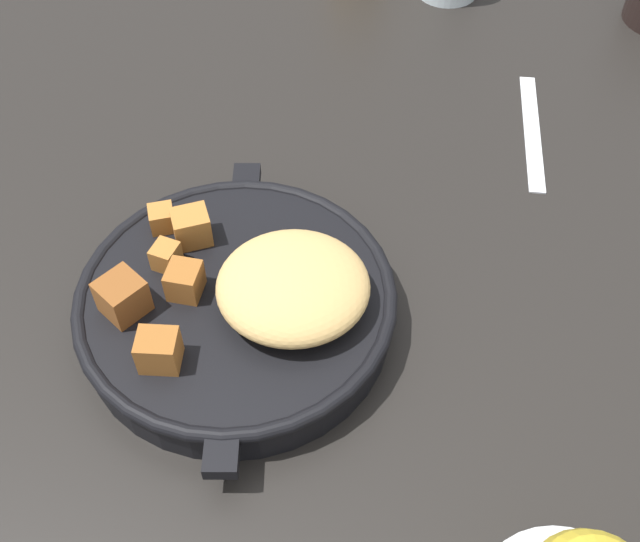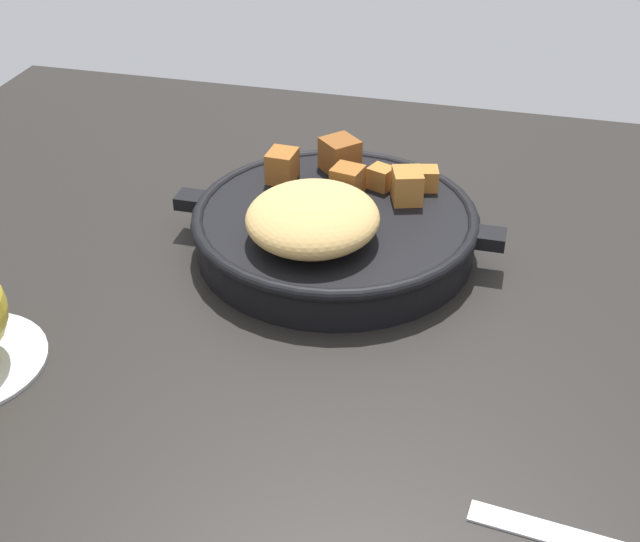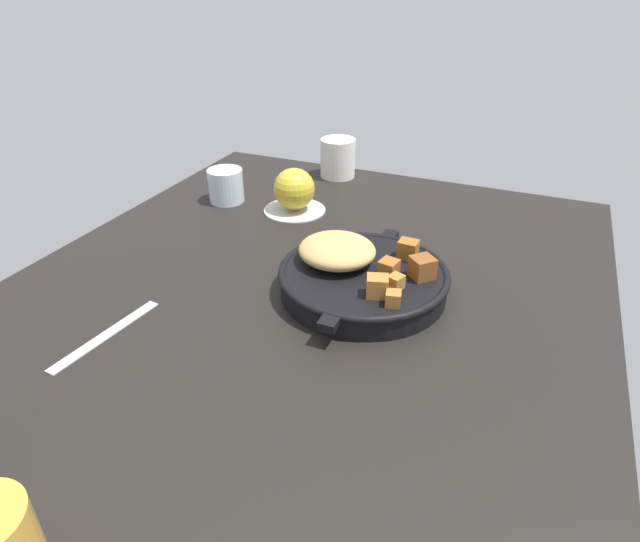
{
  "view_description": "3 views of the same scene",
  "coord_description": "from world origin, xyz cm",
  "px_view_note": "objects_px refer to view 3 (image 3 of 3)",
  "views": [
    {
      "loc": [
        41.25,
        -1.99,
        51.88
      ],
      "look_at": [
        1.32,
        -2.12,
        3.12
      ],
      "focal_mm": 43.26,
      "sensor_mm": 36.0,
      "label": 1
    },
    {
      "loc": [
        -10.44,
        54.41,
        41.13
      ],
      "look_at": [
        3.4,
        -0.14,
        3.36
      ],
      "focal_mm": 47.21,
      "sensor_mm": 36.0,
      "label": 2
    },
    {
      "loc": [
        -61.88,
        -29.9,
        44.15
      ],
      "look_at": [
        2.55,
        -2.41,
        3.14
      ],
      "focal_mm": 30.16,
      "sensor_mm": 36.0,
      "label": 3
    }
  ],
  "objects_px": {
    "butter_knife": "(106,334)",
    "water_glass_short": "(226,186)",
    "cast_iron_skillet": "(361,275)",
    "red_apple": "(294,189)",
    "ceramic_mug_white": "(338,158)"
  },
  "relations": [
    {
      "from": "butter_knife",
      "to": "water_glass_short",
      "type": "bearing_deg",
      "value": 17.98
    },
    {
      "from": "cast_iron_skillet",
      "to": "red_apple",
      "type": "xyz_separation_m",
      "value": [
        0.23,
        0.22,
        0.02
      ]
    },
    {
      "from": "butter_knife",
      "to": "water_glass_short",
      "type": "relative_size",
      "value": 2.47
    },
    {
      "from": "cast_iron_skillet",
      "to": "red_apple",
      "type": "bearing_deg",
      "value": 43.53
    },
    {
      "from": "cast_iron_skillet",
      "to": "butter_knife",
      "type": "relative_size",
      "value": 1.68
    },
    {
      "from": "ceramic_mug_white",
      "to": "water_glass_short",
      "type": "relative_size",
      "value": 1.21
    },
    {
      "from": "red_apple",
      "to": "cast_iron_skillet",
      "type": "bearing_deg",
      "value": -136.47
    },
    {
      "from": "cast_iron_skillet",
      "to": "butter_knife",
      "type": "bearing_deg",
      "value": 130.83
    },
    {
      "from": "red_apple",
      "to": "butter_knife",
      "type": "relative_size",
      "value": 0.46
    },
    {
      "from": "butter_knife",
      "to": "ceramic_mug_white",
      "type": "height_order",
      "value": "ceramic_mug_white"
    },
    {
      "from": "butter_knife",
      "to": "ceramic_mug_white",
      "type": "relative_size",
      "value": 2.05
    },
    {
      "from": "cast_iron_skillet",
      "to": "water_glass_short",
      "type": "height_order",
      "value": "cast_iron_skillet"
    },
    {
      "from": "cast_iron_skillet",
      "to": "red_apple",
      "type": "height_order",
      "value": "red_apple"
    },
    {
      "from": "red_apple",
      "to": "butter_knife",
      "type": "bearing_deg",
      "value": 173.17
    },
    {
      "from": "cast_iron_skillet",
      "to": "ceramic_mug_white",
      "type": "xyz_separation_m",
      "value": [
        0.45,
        0.21,
        0.01
      ]
    }
  ]
}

